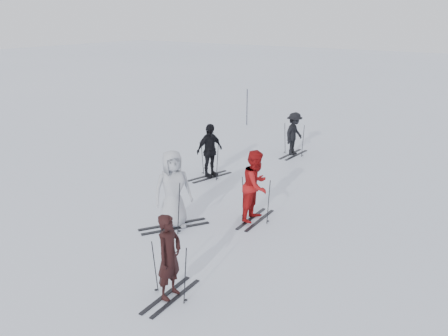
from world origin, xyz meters
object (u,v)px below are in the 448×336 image
skier_uphill_left (210,151)px  skier_grey (173,190)px  skier_red (256,186)px  piste_marker (247,107)px  skier_uphill_far (294,134)px  skier_near_dark (169,258)px

skier_uphill_left → skier_grey: bearing=-143.4°
skier_red → skier_uphill_left: bearing=49.9°
skier_red → skier_grey: (-1.48, -1.55, 0.06)m
piste_marker → skier_grey: bearing=-66.7°
skier_uphill_far → piste_marker: bearing=51.7°
skier_near_dark → skier_uphill_left: size_ratio=0.95×
skier_uphill_left → skier_uphill_far: (1.07, 3.95, -0.08)m
skier_grey → skier_near_dark: bearing=-110.0°
skier_near_dark → skier_uphill_left: bearing=25.9°
skier_red → skier_grey: skier_grey is taller
skier_near_dark → skier_red: bearing=3.7°
skier_near_dark → skier_grey: size_ratio=0.84×
skier_red → skier_uphill_left: 3.79m
skier_red → skier_uphill_far: (-2.03, 6.15, -0.13)m
skier_near_dark → skier_uphill_far: 10.58m
skier_uphill_far → piste_marker: size_ratio=0.93×
skier_uphill_left → piste_marker: size_ratio=1.02×
skier_red → piste_marker: size_ratio=1.08×
piste_marker → skier_red: bearing=-56.8°
skier_grey → piste_marker: size_ratio=1.15×
skier_grey → skier_uphill_left: bearing=54.2°
skier_grey → skier_uphill_left: (-1.61, 3.75, -0.11)m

